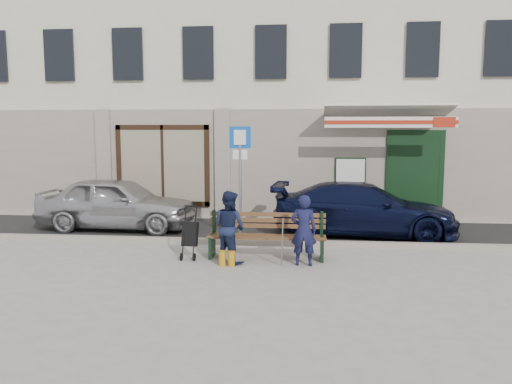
# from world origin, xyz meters

# --- Properties ---
(ground) EXTENTS (80.00, 80.00, 0.00)m
(ground) POSITION_xyz_m (0.00, 0.00, 0.00)
(ground) COLOR #9E9991
(ground) RESTS_ON ground
(asphalt_lane) EXTENTS (60.00, 3.20, 0.01)m
(asphalt_lane) POSITION_xyz_m (0.00, 3.10, 0.01)
(asphalt_lane) COLOR #282828
(asphalt_lane) RESTS_ON ground
(curb) EXTENTS (60.00, 0.18, 0.12)m
(curb) POSITION_xyz_m (0.00, 1.50, 0.06)
(curb) COLOR #9E9384
(curb) RESTS_ON ground
(building) EXTENTS (20.00, 8.27, 10.00)m
(building) POSITION_xyz_m (0.01, 8.45, 4.97)
(building) COLOR beige
(building) RESTS_ON ground
(car_silver) EXTENTS (4.15, 1.79, 1.39)m
(car_silver) POSITION_xyz_m (-3.89, 2.95, 0.70)
(car_silver) COLOR #BABABF
(car_silver) RESTS_ON ground
(car_navy) EXTENTS (4.62, 2.16, 1.30)m
(car_navy) POSITION_xyz_m (2.46, 2.83, 0.65)
(car_navy) COLOR black
(car_navy) RESTS_ON ground
(parking_sign) EXTENTS (0.50, 0.08, 2.68)m
(parking_sign) POSITION_xyz_m (-0.49, 1.86, 1.80)
(parking_sign) COLOR gray
(parking_sign) RESTS_ON ground
(bench) EXTENTS (2.40, 1.17, 0.98)m
(bench) POSITION_xyz_m (0.20, 0.32, 0.46)
(bench) COLOR brown
(bench) RESTS_ON ground
(man) EXTENTS (0.51, 0.35, 1.37)m
(man) POSITION_xyz_m (0.99, -0.13, 0.69)
(man) COLOR #15173A
(man) RESTS_ON ground
(woman) EXTENTS (0.88, 0.84, 1.43)m
(woman) POSITION_xyz_m (-0.46, -0.07, 0.71)
(woman) COLOR #151D3A
(woman) RESTS_ON ground
(stroller) EXTENTS (0.32, 0.45, 1.07)m
(stroller) POSITION_xyz_m (-1.31, 0.18, 0.47)
(stroller) COLOR black
(stroller) RESTS_ON ground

